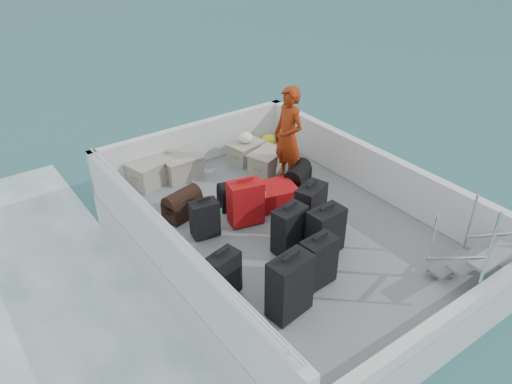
# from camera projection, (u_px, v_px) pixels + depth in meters

# --- Properties ---
(ground) EXTENTS (160.00, 160.00, 0.00)m
(ground) POSITION_uv_depth(u_px,v_px,m) (283.00, 263.00, 7.22)
(ground) COLOR #15484C
(ground) RESTS_ON ground
(ferry_hull) EXTENTS (3.60, 5.00, 0.60)m
(ferry_hull) POSITION_uv_depth(u_px,v_px,m) (284.00, 246.00, 7.07)
(ferry_hull) COLOR silver
(ferry_hull) RESTS_ON ground
(deck) EXTENTS (3.30, 4.70, 0.02)m
(deck) POSITION_uv_depth(u_px,v_px,m) (284.00, 228.00, 6.91)
(deck) COLOR slate
(deck) RESTS_ON ferry_hull
(deck_fittings) EXTENTS (3.60, 5.00, 0.90)m
(deck_fittings) POSITION_uv_depth(u_px,v_px,m) (320.00, 208.00, 6.66)
(deck_fittings) COLOR silver
(deck_fittings) RESTS_ON deck
(suitcase_0) EXTENTS (0.52, 0.34, 0.75)m
(suitcase_0) POSITION_uv_depth(u_px,v_px,m) (290.00, 287.00, 5.32)
(suitcase_0) COLOR black
(suitcase_0) RESTS_ON deck
(suitcase_1) EXTENTS (0.43, 0.30, 0.58)m
(suitcase_1) POSITION_uv_depth(u_px,v_px,m) (223.00, 276.00, 5.61)
(suitcase_1) COLOR black
(suitcase_1) RESTS_ON deck
(suitcase_2) EXTENTS (0.40, 0.27, 0.53)m
(suitcase_2) POSITION_uv_depth(u_px,v_px,m) (205.00, 219.00, 6.61)
(suitcase_2) COLOR black
(suitcase_2) RESTS_ON deck
(suitcase_3) EXTENTS (0.43, 0.27, 0.64)m
(suitcase_3) POSITION_uv_depth(u_px,v_px,m) (318.00, 262.00, 5.77)
(suitcase_3) COLOR black
(suitcase_3) RESTS_ON deck
(suitcase_4) EXTENTS (0.47, 0.33, 0.64)m
(suitcase_4) POSITION_uv_depth(u_px,v_px,m) (289.00, 230.00, 6.31)
(suitcase_4) COLOR black
(suitcase_4) RESTS_ON deck
(suitcase_5) EXTENTS (0.52, 0.38, 0.65)m
(suitcase_5) POSITION_uv_depth(u_px,v_px,m) (246.00, 203.00, 6.85)
(suitcase_5) COLOR #A80C13
(suitcase_5) RESTS_ON deck
(suitcase_6) EXTENTS (0.48, 0.30, 0.64)m
(suitcase_6) POSITION_uv_depth(u_px,v_px,m) (326.00, 231.00, 6.28)
(suitcase_6) COLOR black
(suitcase_6) RESTS_ON deck
(suitcase_7) EXTENTS (0.52, 0.39, 0.64)m
(suitcase_7) POSITION_uv_depth(u_px,v_px,m) (310.00, 207.00, 6.77)
(suitcase_7) COLOR black
(suitcase_7) RESTS_ON deck
(suitcase_8) EXTENTS (0.87, 0.67, 0.30)m
(suitcase_8) POSITION_uv_depth(u_px,v_px,m) (270.00, 196.00, 7.32)
(suitcase_8) COLOR #A80C13
(suitcase_8) RESTS_ON deck
(duffel_0) EXTENTS (0.60, 0.42, 0.32)m
(duffel_0) POSITION_uv_depth(u_px,v_px,m) (183.00, 206.00, 7.07)
(duffel_0) COLOR black
(duffel_0) RESTS_ON deck
(duffel_1) EXTENTS (0.58, 0.42, 0.32)m
(duffel_1) POSITION_uv_depth(u_px,v_px,m) (237.00, 196.00, 7.31)
(duffel_1) COLOR black
(duffel_1) RESTS_ON deck
(duffel_2) EXTENTS (0.60, 0.52, 0.32)m
(duffel_2) POSITION_uv_depth(u_px,v_px,m) (297.00, 179.00, 7.74)
(duffel_2) COLOR black
(duffel_2) RESTS_ON deck
(crate_0) EXTENTS (0.71, 0.57, 0.37)m
(crate_0) POSITION_uv_depth(u_px,v_px,m) (151.00, 173.00, 7.85)
(crate_0) COLOR #A29D8D
(crate_0) RESTS_ON deck
(crate_1) EXTENTS (0.59, 0.41, 0.35)m
(crate_1) POSITION_uv_depth(u_px,v_px,m) (182.00, 168.00, 8.02)
(crate_1) COLOR #A29D8D
(crate_1) RESTS_ON deck
(crate_2) EXTENTS (0.60, 0.46, 0.32)m
(crate_2) POSITION_uv_depth(u_px,v_px,m) (246.00, 153.00, 8.51)
(crate_2) COLOR #A29D8D
(crate_2) RESTS_ON deck
(crate_3) EXTENTS (0.67, 0.55, 0.34)m
(crate_3) POSITION_uv_depth(u_px,v_px,m) (267.00, 163.00, 8.17)
(crate_3) COLOR #A29D8D
(crate_3) RESTS_ON deck
(yellow_bag) EXTENTS (0.28, 0.26, 0.22)m
(yellow_bag) POSITION_uv_depth(u_px,v_px,m) (268.00, 140.00, 9.06)
(yellow_bag) COLOR yellow
(yellow_bag) RESTS_ON deck
(white_bag) EXTENTS (0.24, 0.24, 0.18)m
(white_bag) POSITION_uv_depth(u_px,v_px,m) (246.00, 139.00, 8.38)
(white_bag) COLOR white
(white_bag) RESTS_ON crate_2
(passenger) EXTENTS (0.38, 0.59, 1.58)m
(passenger) POSITION_uv_depth(u_px,v_px,m) (288.00, 137.00, 7.57)
(passenger) COLOR #C73D12
(passenger) RESTS_ON deck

